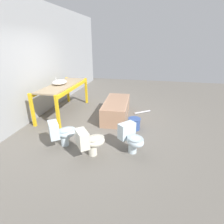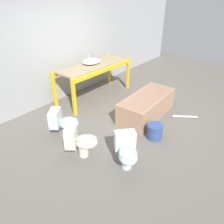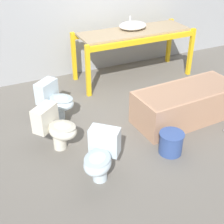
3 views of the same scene
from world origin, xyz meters
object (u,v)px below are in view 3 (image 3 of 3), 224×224
object	(u,v)px
bathtub_main	(186,102)
toilet_near	(56,99)
toilet_far	(101,155)
toilet_extra	(56,127)
sink_basin	(133,26)
bucket_white	(171,143)

from	to	relation	value
bathtub_main	toilet_near	distance (m)	1.94
toilet_near	toilet_far	bearing A→B (deg)	-123.55
bathtub_main	toilet_extra	world-z (taller)	toilet_extra
toilet_near	toilet_far	distance (m)	1.48
bathtub_main	toilet_far	size ratio (longest dim) A/B	2.59
sink_basin	bucket_white	distance (m)	2.56
toilet_far	bucket_white	size ratio (longest dim) A/B	1.94
toilet_near	bathtub_main	bearing A→B (deg)	-63.12
toilet_extra	bucket_white	bearing A→B (deg)	-68.49
toilet_far	bucket_white	bearing A→B (deg)	43.96
toilet_near	toilet_far	world-z (taller)	same
bucket_white	toilet_far	bearing A→B (deg)	-178.07
toilet_far	bathtub_main	bearing A→B (deg)	62.78
bathtub_main	toilet_extra	xyz separation A→B (m)	(-1.95, 0.15, 0.03)
toilet_far	toilet_extra	xyz separation A→B (m)	(-0.30, 0.77, 0.00)
bathtub_main	toilet_near	bearing A→B (deg)	151.07
bathtub_main	toilet_extra	bearing A→B (deg)	172.78
sink_basin	bucket_white	bearing A→B (deg)	-105.98
toilet_near	toilet_extra	world-z (taller)	same
toilet_near	bucket_white	distance (m)	1.81
toilet_near	bucket_white	xyz separation A→B (m)	(1.09, -1.44, -0.16)
sink_basin	bucket_white	xyz separation A→B (m)	(-0.67, -2.33, -0.82)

